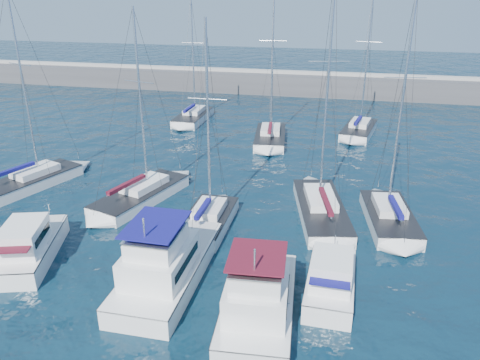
% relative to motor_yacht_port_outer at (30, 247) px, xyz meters
% --- Properties ---
extents(ground, '(220.00, 220.00, 0.00)m').
position_rel_motor_yacht_port_outer_xyz_m(ground, '(10.77, 0.57, -0.94)').
color(ground, black).
rests_on(ground, ground).
extents(breakwater, '(160.00, 6.00, 4.45)m').
position_rel_motor_yacht_port_outer_xyz_m(breakwater, '(10.77, 52.57, 0.11)').
color(breakwater, '#424244').
rests_on(breakwater, ground).
extents(motor_yacht_port_outer, '(4.53, 7.49, 3.20)m').
position_rel_motor_yacht_port_outer_xyz_m(motor_yacht_port_outer, '(0.00, 0.00, 0.00)').
color(motor_yacht_port_outer, white).
rests_on(motor_yacht_port_outer, ground).
extents(motor_yacht_port_inner, '(3.72, 10.00, 4.69)m').
position_rel_motor_yacht_port_outer_xyz_m(motor_yacht_port_inner, '(8.94, -0.38, 0.19)').
color(motor_yacht_port_inner, white).
rests_on(motor_yacht_port_inner, ground).
extents(motor_yacht_stbd_inner, '(4.11, 8.41, 4.69)m').
position_rel_motor_yacht_port_outer_xyz_m(motor_yacht_stbd_inner, '(14.62, -2.46, 0.19)').
color(motor_yacht_stbd_inner, silver).
rests_on(motor_yacht_stbd_inner, ground).
extents(motor_yacht_stbd_outer, '(2.68, 5.97, 3.20)m').
position_rel_motor_yacht_port_outer_xyz_m(motor_yacht_stbd_outer, '(18.09, 0.33, 0.00)').
color(motor_yacht_stbd_outer, white).
rests_on(motor_yacht_stbd_outer, ground).
extents(sailboat_mid_a, '(5.69, 8.97, 16.17)m').
position_rel_motor_yacht_port_outer_xyz_m(sailboat_mid_a, '(-7.16, 10.33, -0.41)').
color(sailboat_mid_a, silver).
rests_on(sailboat_mid_a, ground).
extents(sailboat_mid_b, '(5.46, 9.33, 14.79)m').
position_rel_motor_yacht_port_outer_xyz_m(sailboat_mid_b, '(3.04, 9.62, -0.43)').
color(sailboat_mid_b, white).
rests_on(sailboat_mid_b, ground).
extents(sailboat_mid_c, '(2.96, 6.65, 14.35)m').
position_rel_motor_yacht_port_outer_xyz_m(sailboat_mid_c, '(9.40, 6.60, -0.40)').
color(sailboat_mid_c, silver).
rests_on(sailboat_mid_c, ground).
extents(sailboat_mid_d, '(5.09, 9.98, 17.83)m').
position_rel_motor_yacht_port_outer_xyz_m(sailboat_mid_d, '(17.04, 10.00, -0.40)').
color(sailboat_mid_d, white).
rests_on(sailboat_mid_d, ground).
extents(sailboat_mid_e, '(4.04, 7.88, 16.48)m').
position_rel_motor_yacht_port_outer_xyz_m(sailboat_mid_e, '(21.86, 9.80, -0.39)').
color(sailboat_mid_e, silver).
rests_on(sailboat_mid_e, ground).
extents(sailboat_back_a, '(3.15, 8.24, 15.08)m').
position_rel_motor_yacht_port_outer_xyz_m(sailboat_back_a, '(-0.18, 33.18, -0.42)').
color(sailboat_back_a, silver).
rests_on(sailboat_back_a, ground).
extents(sailboat_back_b, '(4.08, 8.60, 16.95)m').
position_rel_motor_yacht_port_outer_xyz_m(sailboat_back_b, '(10.59, 26.86, -0.40)').
color(sailboat_back_b, silver).
rests_on(sailboat_back_b, ground).
extents(sailboat_back_c, '(4.45, 8.20, 16.30)m').
position_rel_motor_yacht_port_outer_xyz_m(sailboat_back_c, '(20.05, 31.74, -0.40)').
color(sailboat_back_c, silver).
rests_on(sailboat_back_c, ground).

